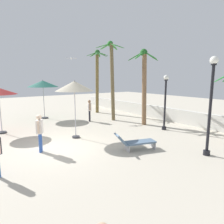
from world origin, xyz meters
TOP-DOWN VIEW (x-y plane):
  - ground_plane at (0.00, 0.00)m, footprint 56.00×56.00m
  - boundary_wall at (0.00, 9.27)m, footprint 25.20×0.30m
  - patio_umbrella_0 at (-7.42, 1.79)m, footprint 2.41×2.41m
  - patio_umbrella_1 at (-0.99, 1.51)m, footprint 2.03×2.03m
  - palm_tree_0 at (-1.20, 6.81)m, footprint 2.18×2.25m
  - palm_tree_2 at (-3.79, 5.92)m, footprint 2.22×2.13m
  - palm_tree_3 at (-7.22, 6.73)m, footprint 2.07×2.07m
  - lamp_post_0 at (4.58, 4.94)m, footprint 0.33×0.33m
  - lamp_post_1 at (0.67, 6.83)m, footprint 0.32×0.32m
  - lounge_chair_0 at (2.35, 2.86)m, footprint 1.08×1.97m
  - guest_0 at (0.08, -0.71)m, footprint 0.51×0.38m
  - guest_3 at (-4.26, 4.20)m, footprint 0.53×0.35m
  - seagull_0 at (-6.73, 3.98)m, footprint 0.58×0.88m

SIDE VIEW (x-z plane):
  - ground_plane at x=0.00m, z-range 0.00..0.00m
  - lounge_chair_0 at x=2.35m, z-range -0.03..0.80m
  - boundary_wall at x=0.00m, z-range 0.00..1.00m
  - guest_3 at x=-4.26m, z-range 0.17..1.80m
  - guest_0 at x=0.08m, z-range 0.18..1.86m
  - lamp_post_1 at x=0.67m, z-range 0.21..3.65m
  - lamp_post_0 at x=4.58m, z-range 0.31..4.42m
  - patio_umbrella_0 at x=-7.42m, z-range 1.23..4.32m
  - patio_umbrella_1 at x=-0.99m, z-range 1.24..4.37m
  - palm_tree_0 at x=-1.20m, z-range 0.57..5.76m
  - palm_tree_3 at x=-7.22m, z-range 0.69..6.47m
  - palm_tree_2 at x=-3.79m, z-range 0.67..6.67m
  - seagull_0 at x=-6.73m, z-range 4.75..4.89m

